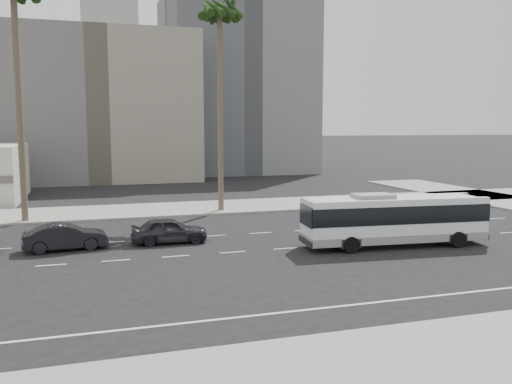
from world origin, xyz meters
name	(u,v)px	position (x,y,z in m)	size (l,w,h in m)	color
ground	(336,245)	(0.00, 0.00, 0.00)	(700.00, 700.00, 0.00)	black
sidewalk_north	(255,205)	(0.00, 15.50, 0.07)	(120.00, 7.00, 0.15)	gray
midrise_beige_west	(97,108)	(-12.00, 45.00, 9.00)	(24.00, 18.00, 18.00)	slate
midrise_gray_center	(234,84)	(8.00, 52.00, 13.00)	(20.00, 20.00, 26.00)	#56575B
civic_tower	(110,61)	(-2.00, 250.00, 38.83)	(42.00, 42.00, 129.00)	beige
highrise_right	(213,67)	(45.00, 230.00, 35.00)	(26.00, 26.00, 70.00)	slate
highrise_far	(246,84)	(70.00, 260.00, 30.00)	(22.00, 22.00, 60.00)	slate
city_bus	(395,218)	(3.01, -1.14, 1.55)	(10.46, 3.18, 2.96)	white
car_a	(169,230)	(-8.85, 3.37, 0.74)	(4.32, 1.74, 1.47)	#27272B
car_b	(65,237)	(-14.45, 3.25, 0.72)	(4.36, 1.52, 1.44)	black
palm_near	(219,15)	(-3.36, 13.60, 14.97)	(4.91, 4.91, 16.52)	brown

